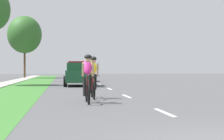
# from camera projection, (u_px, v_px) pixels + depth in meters

# --- Properties ---
(ground_plane) EXTENTS (120.00, 120.00, 0.00)m
(ground_plane) POSITION_uv_depth(u_px,v_px,m) (101.00, 85.00, 24.85)
(ground_plane) COLOR #4C4C4F
(grass_verge) EXTENTS (2.68, 70.00, 0.01)m
(grass_verge) POSITION_uv_depth(u_px,v_px,m) (29.00, 86.00, 24.21)
(grass_verge) COLOR #38722D
(grass_verge) RESTS_ON ground_plane
(lane_markings_center) EXTENTS (0.12, 52.20, 0.01)m
(lane_markings_center) POSITION_uv_depth(u_px,v_px,m) (96.00, 83.00, 28.81)
(lane_markings_center) COLOR white
(lane_markings_center) RESTS_ON ground_plane
(cyclist_lead) EXTENTS (0.42, 1.72, 1.58)m
(cyclist_lead) POSITION_uv_depth(u_px,v_px,m) (88.00, 78.00, 11.93)
(cyclist_lead) COLOR black
(cyclist_lead) RESTS_ON ground_plane
(cyclist_trailing) EXTENTS (0.42, 1.72, 1.58)m
(cyclist_trailing) POSITION_uv_depth(u_px,v_px,m) (93.00, 77.00, 13.83)
(cyclist_trailing) COLOR black
(cyclist_trailing) RESTS_ON ground_plane
(sedan_dark_green) EXTENTS (1.98, 4.30, 1.52)m
(sedan_dark_green) POSITION_uv_depth(u_px,v_px,m) (79.00, 74.00, 24.20)
(sedan_dark_green) COLOR #194C2D
(sedan_dark_green) RESTS_ON ground_plane
(suv_maroon) EXTENTS (2.15, 4.70, 1.79)m
(suv_maroon) POSITION_uv_depth(u_px,v_px,m) (78.00, 71.00, 33.14)
(suv_maroon) COLOR maroon
(suv_maroon) RESTS_ON ground_plane
(street_tree_far) EXTENTS (4.14, 4.14, 7.58)m
(street_tree_far) POSITION_uv_depth(u_px,v_px,m) (25.00, 35.00, 44.56)
(street_tree_far) COLOR brown
(street_tree_far) RESTS_ON ground_plane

